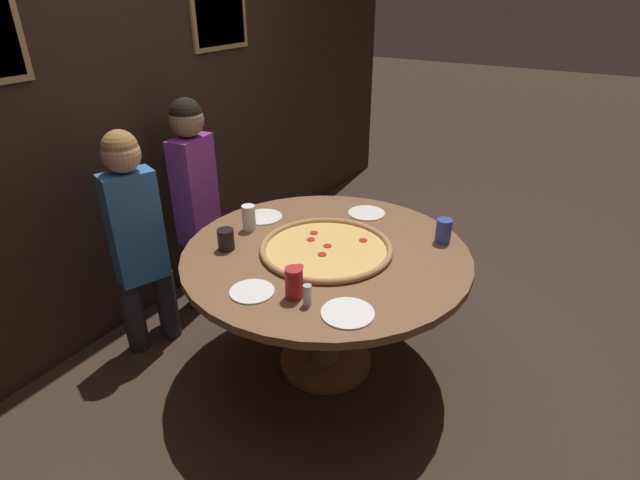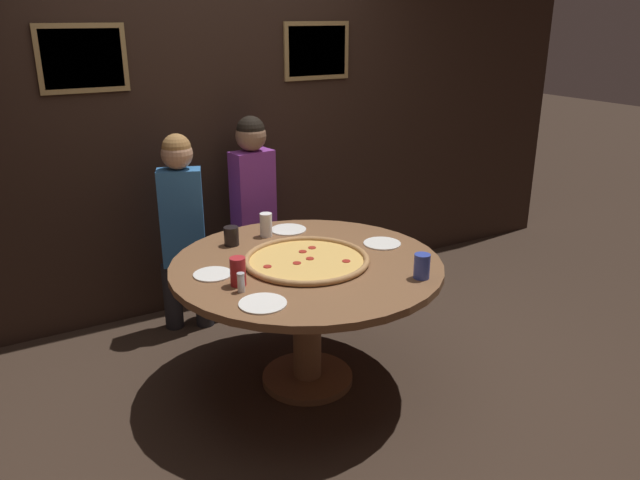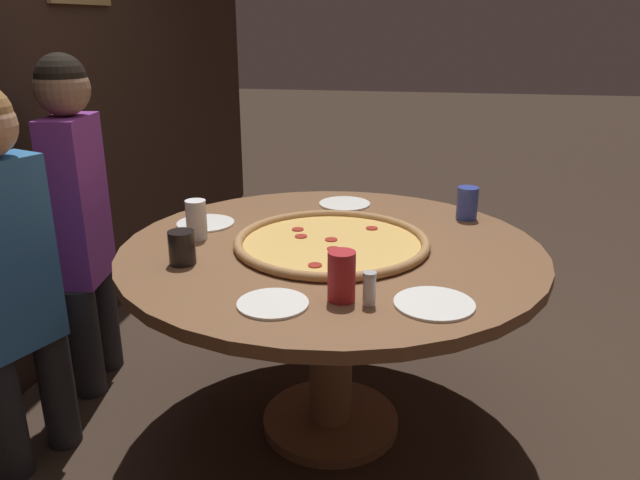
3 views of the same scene
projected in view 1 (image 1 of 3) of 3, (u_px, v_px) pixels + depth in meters
The scene contains 15 objects.
ground_plane at pixel (325, 362), 2.89m from camera, with size 24.00×24.00×0.00m, color #38281E.
back_wall at pixel (130, 109), 2.90m from camera, with size 6.40×0.08×2.60m.
dining_table at pixel (326, 274), 2.62m from camera, with size 1.47×1.47×0.74m.
giant_pizza at pixel (326, 248), 2.54m from camera, with size 0.68×0.68×0.03m.
drink_cup_beside_pizza at pixel (444, 231), 2.61m from camera, with size 0.08×0.08×0.13m, color #384CB7.
drink_cup_far_left at pixel (249, 218), 2.73m from camera, with size 0.07×0.07×0.14m, color white.
drink_cup_near_left at pixel (226, 239), 2.54m from camera, with size 0.09×0.09×0.11m, color black.
drink_cup_front_edge at pixel (294, 283), 2.14m from camera, with size 0.08×0.08×0.14m, color #B22328.
white_plate_right_side at pixel (252, 291), 2.21m from camera, with size 0.20×0.20×0.01m, color white.
white_plate_beside_cup at pixel (263, 217), 2.90m from camera, with size 0.22×0.22×0.01m, color white.
white_plate_near_front at pixel (348, 313), 2.06m from camera, with size 0.22×0.22×0.01m, color white.
white_plate_left_side at pixel (367, 213), 2.95m from camera, with size 0.22×0.22×0.01m, color white.
condiment_shaker at pixel (307, 295), 2.10m from camera, with size 0.04×0.04×0.10m.
diner_side_right at pixel (136, 232), 2.73m from camera, with size 0.35×0.23×1.31m.
diner_centre_back at pixel (196, 193), 3.13m from camera, with size 0.36×0.21×1.37m.
Camera 1 is at (-1.93, -1.13, 1.97)m, focal length 28.00 mm.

